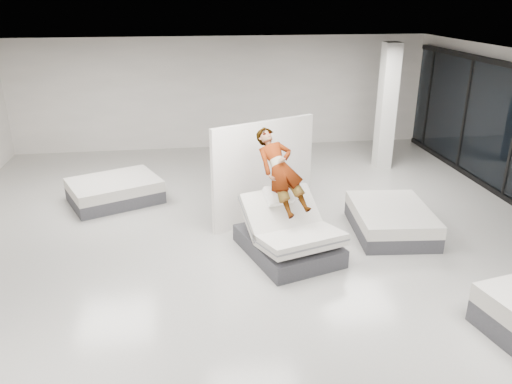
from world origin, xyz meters
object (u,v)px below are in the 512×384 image
person (281,186)px  flat_bed_left_far (115,191)px  remote (302,201)px  flat_bed_right_far (391,220)px  divider_panel (264,173)px  column (387,107)px  hero_bed (289,236)px

person → flat_bed_left_far: 4.23m
remote → flat_bed_right_far: bearing=-1.3°
divider_panel → column: (3.63, 2.92, 0.57)m
flat_bed_right_far → flat_bed_left_far: bearing=156.9°
hero_bed → remote: (0.22, 0.04, 0.63)m
flat_bed_left_far → column: size_ratio=0.70×
person → flat_bed_right_far: bearing=-10.2°
hero_bed → column: column is taller
remote → person: bearing=122.2°
hero_bed → person: size_ratio=1.26×
hero_bed → flat_bed_left_far: (-3.31, 2.90, -0.09)m
hero_bed → flat_bed_left_far: bearing=138.8°
hero_bed → divider_panel: size_ratio=0.93×
column → divider_panel: bearing=-141.2°
person → flat_bed_right_far: size_ratio=0.85×
column → person: bearing=-130.9°
person → divider_panel: (-0.13, 1.13, -0.15)m
hero_bed → flat_bed_right_far: size_ratio=1.07×
flat_bed_right_far → remote: bearing=-164.0°
flat_bed_left_far → person: bearing=-38.9°
person → column: (3.50, 4.05, 0.43)m
hero_bed → remote: bearing=10.9°
column → hero_bed: bearing=-128.0°
hero_bed → remote: 0.67m
person → column: size_ratio=0.52×
person → divider_panel: bearing=79.2°
hero_bed → column: 5.67m
hero_bed → person: person is taller
hero_bed → column: size_ratio=0.66×
remote → column: 5.41m
remote → flat_bed_left_far: size_ratio=0.06×
person → column: column is taller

